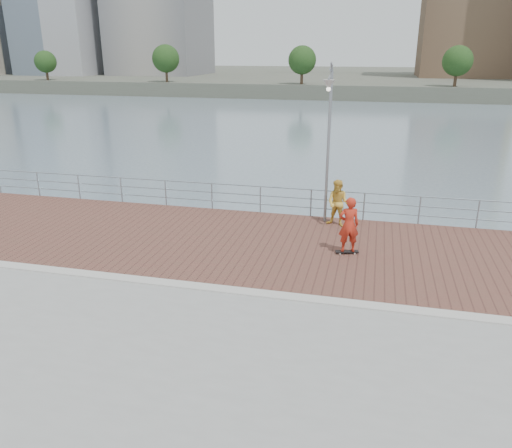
% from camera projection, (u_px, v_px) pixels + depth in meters
% --- Properties ---
extents(water, '(400.00, 400.00, 0.00)m').
position_uv_depth(water, '(240.00, 354.00, 14.34)').
color(water, slate).
rests_on(water, ground).
extents(brick_lane, '(40.00, 6.80, 0.02)m').
position_uv_depth(brick_lane, '(267.00, 245.00, 16.97)').
color(brick_lane, brown).
rests_on(brick_lane, seawall).
extents(curb, '(40.00, 0.40, 0.06)m').
position_uv_depth(curb, '(239.00, 291.00, 13.67)').
color(curb, '#B7B5AD').
rests_on(curb, seawall).
extents(far_shore, '(320.00, 95.00, 2.50)m').
position_uv_depth(far_shore, '(368.00, 78.00, 126.24)').
color(far_shore, '#4C5142').
rests_on(far_shore, ground).
extents(guardrail, '(39.06, 0.06, 1.13)m').
position_uv_depth(guardrail, '(285.00, 198.00, 19.87)').
color(guardrail, '#8C9EA8').
rests_on(guardrail, brick_lane).
extents(street_lamp, '(0.41, 1.19, 5.62)m').
position_uv_depth(street_lamp, '(329.00, 118.00, 17.57)').
color(street_lamp, gray).
rests_on(street_lamp, brick_lane).
extents(skateboard, '(0.77, 0.39, 0.09)m').
position_uv_depth(skateboard, '(347.00, 252.00, 16.18)').
color(skateboard, black).
rests_on(skateboard, brick_lane).
extents(skateboarder, '(0.76, 0.60, 1.82)m').
position_uv_depth(skateboarder, '(349.00, 225.00, 15.88)').
color(skateboarder, red).
rests_on(skateboarder, skateboard).
extents(bystander, '(1.00, 0.87, 1.75)m').
position_uv_depth(bystander, '(338.00, 203.00, 18.49)').
color(bystander, gold).
rests_on(bystander, brick_lane).
extents(shoreline_trees, '(144.58, 5.16, 6.89)m').
position_uv_depth(shoreline_trees, '(441.00, 60.00, 80.00)').
color(shoreline_trees, '#473323').
rests_on(shoreline_trees, far_shore).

